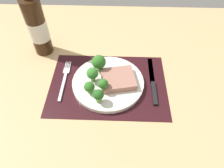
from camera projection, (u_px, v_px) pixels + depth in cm
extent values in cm
cube|color=tan|center=(108.00, 87.00, 75.61)|extent=(140.00, 110.00, 3.00)
cube|color=black|center=(108.00, 84.00, 74.34)|extent=(42.06, 30.02, 0.30)
cylinder|color=silver|center=(108.00, 82.00, 73.61)|extent=(25.70, 25.70, 1.60)
cube|color=#9E6B5B|center=(118.00, 80.00, 71.89)|extent=(13.26, 12.27, 2.34)
cylinder|color=#5B8942|center=(93.00, 78.00, 72.39)|extent=(1.57, 1.57, 2.11)
sphere|color=#387A2D|center=(92.00, 73.00, 70.25)|extent=(4.09, 4.09, 4.09)
cylinder|color=#5B8942|center=(90.00, 91.00, 69.34)|extent=(1.55, 1.55, 1.26)
sphere|color=#2D6B23|center=(89.00, 87.00, 67.69)|extent=(3.57, 3.57, 3.57)
cylinder|color=#6B994C|center=(99.00, 68.00, 75.60)|extent=(1.72, 1.72, 2.13)
sphere|color=#2D6B23|center=(99.00, 62.00, 73.11)|extent=(5.11, 5.11, 5.11)
cylinder|color=#5B8942|center=(103.00, 89.00, 69.41)|extent=(1.45, 1.45, 2.11)
sphere|color=#2D6B23|center=(103.00, 84.00, 67.48)|extent=(3.43, 3.43, 3.43)
cylinder|color=#6B994C|center=(99.00, 99.00, 66.54)|extent=(1.86, 1.86, 2.07)
sphere|color=#235B1E|center=(98.00, 95.00, 64.61)|extent=(3.50, 3.50, 3.50)
cube|color=silver|center=(63.00, 86.00, 73.11)|extent=(1.00, 13.00, 0.50)
cube|color=silver|center=(67.00, 71.00, 78.12)|extent=(2.40, 2.60, 0.40)
cube|color=silver|center=(66.00, 65.00, 80.13)|extent=(0.30, 3.60, 0.35)
cube|color=silver|center=(67.00, 65.00, 80.12)|extent=(0.30, 3.60, 0.35)
cube|color=silver|center=(69.00, 65.00, 80.10)|extent=(0.30, 3.60, 0.35)
cube|color=silver|center=(70.00, 65.00, 80.09)|extent=(0.30, 3.60, 0.35)
cube|color=black|center=(154.00, 93.00, 71.05)|extent=(1.40, 10.00, 0.80)
cube|color=silver|center=(151.00, 70.00, 78.62)|extent=(1.80, 13.00, 0.30)
cylinder|color=#331E0F|center=(38.00, 28.00, 77.80)|extent=(7.30, 7.30, 22.77)
cylinder|color=silver|center=(38.00, 30.00, 78.67)|extent=(7.45, 7.45, 7.97)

